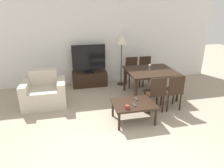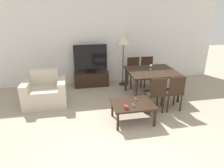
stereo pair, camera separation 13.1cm
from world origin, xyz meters
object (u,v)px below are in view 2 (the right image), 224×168
Objects in this scene: dining_chair_far_left at (134,70)px; remote_primary at (133,105)px; coffee_table at (133,105)px; remote_secondary at (136,99)px; dining_table at (152,73)px; cup_white_near at (126,107)px; tv_stand at (91,78)px; wine_glass_left at (151,66)px; armchair at (46,92)px; dining_chair_near at (156,92)px; dining_chair_near_right at (174,91)px; floor_lamp at (123,41)px; tv at (91,58)px; dining_chair_far at (148,69)px.

remote_primary is at bearing -107.14° from dining_chair_far_left.
remote_secondary is at bearing 56.34° from coffee_table.
cup_white_near is (-1.05, -1.34, -0.20)m from dining_table.
wine_glass_left reaches higher than tv_stand.
armchair is at bearing -139.27° from tv_stand.
dining_chair_near reaches higher than cup_white_near.
dining_chair_far_left is at bearing 17.53° from armchair.
coffee_table is 1.44m from dining_table.
coffee_table is 1.01× the size of dining_chair_near.
armchair is 2.68m from dining_chair_near.
remote_primary is at bearing -116.81° from remote_secondary.
dining_chair_near_right is at bearing 7.47° from remote_secondary.
remote_primary is (-0.33, -2.24, -0.91)m from floor_lamp.
tv is 11.77× the size of cup_white_near.
floor_lamp is (0.97, -0.11, 0.49)m from tv.
dining_table is 14.97× the size of cup_white_near.
wine_glass_left is (0.86, 1.32, 0.40)m from remote_primary.
remote_secondary is (-0.51, -1.82, -0.06)m from dining_chair_far_left.
dining_chair_far is (2.95, 0.79, 0.18)m from armchair.
tv reaches higher than dining_chair_far.
tv is at bearing 106.38° from coffee_table.
dining_chair_far_left is (-0.44, 1.70, 0.00)m from dining_chair_near_right.
remote_primary reaches higher than tv_stand.
dining_chair_near is 1.00× the size of dining_chair_far_left.
armchair is 1.18× the size of dining_chair_near_right.
armchair is 1.18× the size of dining_chair_near.
tv is 1.12× the size of coffee_table.
wine_glass_left is at bearing 55.37° from remote_secondary.
wine_glass_left is (0.84, 1.22, 0.46)m from coffee_table.
cup_white_near is at bearing -126.26° from wine_glass_left.
dining_chair_near_right is (0.00, -1.70, 0.00)m from dining_chair_far.
coffee_table is (1.90, -1.19, 0.06)m from armchair.
coffee_table is at bearing 44.76° from cup_white_near.
tv is at bearing 110.22° from remote_secondary.
dining_chair_near is 1.00× the size of dining_chair_near_right.
tv_stand is 0.83× the size of dining_table.
remote_secondary is (0.11, 0.16, 0.06)m from coffee_table.
armchair is 6.98× the size of wine_glass_left.
cup_white_near reaches higher than remote_secondary.
cup_white_near is 1.81m from wine_glass_left.
cup_white_near is at bearing -110.67° from dining_chair_far_left.
dining_chair_near is 2.06m from floor_lamp.
tv is at bearing 171.24° from dining_chair_far.
dining_chair_near is at bearing -103.19° from wine_glass_left.
wine_glass_left is (1.50, -1.03, 0.61)m from tv_stand.
tv_stand is 1.18× the size of coffee_table.
armchair reaches higher than coffee_table.
armchair is at bearing -156.74° from floor_lamp.
dining_table is at bearing -89.87° from wine_glass_left.
remote_primary is (1.87, -1.29, 0.12)m from armchair.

